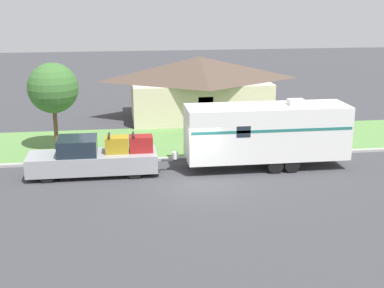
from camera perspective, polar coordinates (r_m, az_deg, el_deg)
ground_plane at (r=25.66m, az=0.42°, el=-4.13°), size 120.00×120.00×0.00m
curb_strip at (r=29.15m, az=-0.65°, el=-1.49°), size 80.00×0.30×0.14m
lawn_strip at (r=32.64m, az=-1.47°, el=0.31°), size 80.00×7.00×0.03m
house_across_street at (r=38.39m, az=0.75°, el=6.17°), size 10.32×6.56×4.42m
pickup_truck at (r=26.90m, az=-10.43°, el=-1.45°), size 6.44×2.00×2.04m
travel_trailer at (r=27.61m, az=7.97°, el=1.30°), size 9.57×2.37×3.55m
mailbox at (r=30.52m, az=6.83°, el=0.97°), size 0.48×0.20×1.28m
tree_in_yard at (r=31.02m, az=-14.62°, el=5.78°), size 2.83×2.83×5.03m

